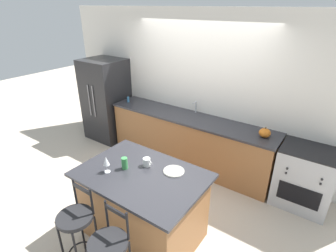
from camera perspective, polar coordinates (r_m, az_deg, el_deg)
The scene contains 14 objects.
ground_plane at distance 4.80m, azimuth 2.00°, elevation -9.70°, with size 18.00×18.00×0.00m, color beige.
wall_back at distance 4.75m, azimuth 6.87°, elevation 7.92°, with size 6.00×0.07×2.70m.
back_counter at distance 4.83m, azimuth 4.52°, elevation -3.00°, with size 3.12×0.67×0.94m.
sink_faucet at distance 4.74m, azimuth 6.00°, elevation 4.41°, with size 0.02×0.13×0.22m.
kitchen_island at distance 3.41m, azimuth -5.46°, elevation -16.73°, with size 1.49×1.03×0.94m.
refrigerator at distance 5.81m, azimuth -13.24°, elevation 5.59°, with size 0.83×0.79×1.72m.
oven_range at distance 4.33m, azimuth 27.54°, elevation -9.88°, with size 0.75×0.63×0.92m.
bar_stool_near at distance 3.11m, azimuth -19.16°, elevation -19.89°, with size 0.38×0.38×1.08m.
dinner_plate at distance 3.13m, azimuth 1.28°, elevation -9.75°, with size 0.25×0.25×0.02m.
wine_glass at distance 3.13m, azimuth -13.32°, elevation -7.48°, with size 0.08×0.08×0.21m.
coffee_mug at distance 3.22m, azimuth -4.62°, elevation -7.85°, with size 0.12×0.09×0.10m.
tumbler_cup at distance 3.19m, azimuth -9.43°, elevation -8.00°, with size 0.07×0.07×0.15m.
pumpkin_decoration at distance 4.13m, azimuth 20.33°, elevation -1.40°, with size 0.17×0.17×0.16m.
soap_bottle at distance 5.34m, azimuth -8.67°, elevation 5.78°, with size 0.05×0.05×0.14m.
Camera 1 is at (2.13, -3.32, 2.74)m, focal length 28.00 mm.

